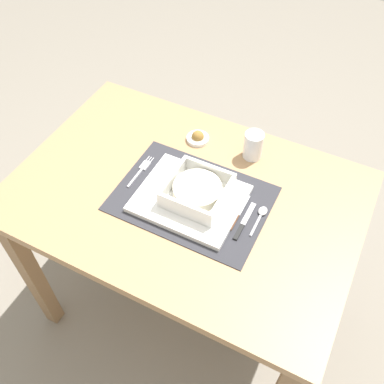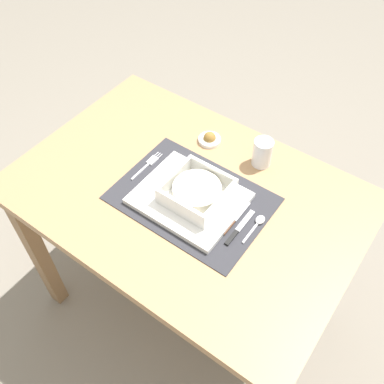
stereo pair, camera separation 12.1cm
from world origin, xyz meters
name	(u,v)px [view 1 (the left image)]	position (x,y,z in m)	size (l,w,h in m)	color
ground_plane	(187,303)	(0.00, 0.00, 0.00)	(6.00, 6.00, 0.00)	gray
dining_table	(185,214)	(0.00, 0.00, 0.61)	(1.00, 0.68, 0.72)	#A37A51
placemat	(192,198)	(0.03, -0.01, 0.72)	(0.43, 0.31, 0.00)	#2D2D33
serving_plate	(190,198)	(0.03, -0.02, 0.73)	(0.29, 0.24, 0.02)	white
porridge_bowl	(197,191)	(0.05, -0.01, 0.76)	(0.16, 0.16, 0.05)	white
fork	(142,169)	(-0.15, 0.02, 0.72)	(0.02, 0.14, 0.00)	silver
spoon	(261,214)	(0.23, 0.02, 0.72)	(0.02, 0.11, 0.01)	silver
butter_knife	(243,223)	(0.19, -0.03, 0.72)	(0.01, 0.14, 0.01)	black
bread_knife	(238,214)	(0.17, -0.01, 0.72)	(0.01, 0.13, 0.01)	#59331E
drinking_glass	(253,147)	(0.12, 0.23, 0.76)	(0.06, 0.06, 0.09)	white
condiment_saucer	(198,138)	(-0.06, 0.21, 0.73)	(0.07, 0.07, 0.04)	white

